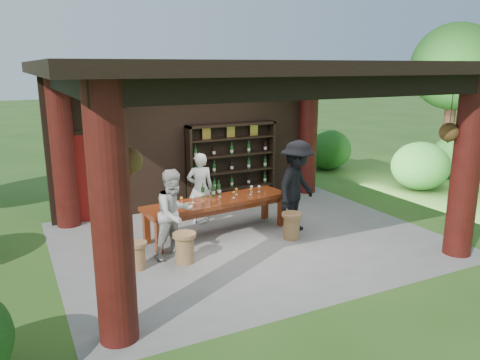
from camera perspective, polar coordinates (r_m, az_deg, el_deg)
name	(u,v)px	position (r m, az deg, el deg)	size (l,w,h in m)	color
ground	(249,239)	(9.58, 1.08, -7.20)	(90.00, 90.00, 0.00)	#2D5119
pavilion	(239,132)	(9.41, -0.15, 5.83)	(7.50, 6.00, 3.60)	slate
wine_shelf	(232,164)	(11.74, -1.02, 1.99)	(2.33, 0.35, 2.05)	black
tasting_table	(217,205)	(9.67, -2.79, -3.08)	(3.20, 1.15, 0.75)	#5F220D
stool_near_left	(185,247)	(8.46, -6.76, -8.11)	(0.42, 0.42, 0.55)	olive
stool_near_right	(292,225)	(9.57, 6.31, -5.49)	(0.41, 0.41, 0.54)	olive
stool_far_left	(137,255)	(8.36, -12.47, -8.89)	(0.37, 0.37, 0.49)	olive
host	(200,188)	(10.35, -4.88, -1.02)	(0.58, 0.38, 1.59)	white
guest_woman	(174,214)	(8.57, -8.00, -4.09)	(0.80, 0.62, 1.65)	beige
guest_man	(297,187)	(9.83, 6.93, -0.81)	(1.26, 0.72, 1.95)	black
table_bottles	(212,189)	(9.87, -3.46, -1.08)	(0.46, 0.14, 0.31)	#194C1E
table_glasses	(229,193)	(9.81, -1.35, -1.63)	(1.89, 0.32, 0.15)	silver
napkin_basket	(171,205)	(9.10, -8.44, -3.06)	(0.26, 0.18, 0.14)	#BF6672
shrubs	(328,185)	(11.75, 10.69, -0.61)	(15.58, 8.83, 1.36)	#194C14
trees	(354,68)	(11.99, 13.71, 13.09)	(19.49, 9.82, 4.80)	#3F2819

